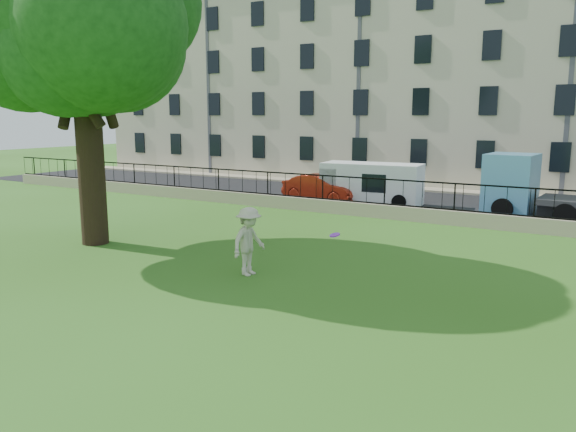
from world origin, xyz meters
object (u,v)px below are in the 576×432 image
Objects in this scene: tree at (80,15)px; blue_truck at (567,189)px; frisbee at (335,235)px; red_sedan at (322,188)px; man at (249,241)px; white_van at (372,184)px.

blue_truck is (13.80, 13.07, -6.29)m from tree.
frisbee is at bearing -102.65° from blue_truck.
tree is 41.88× the size of frisbee.
blue_truck is (4.18, 13.58, -0.05)m from frisbee.
tree is 2.70× the size of red_sedan.
man is at bearing -112.03° from blue_truck.
man is (7.00, -0.56, -6.70)m from tree.
tree reaches higher than red_sedan.
red_sedan is at bearing 79.17° from tree.
white_van is at bearing 69.04° from tree.
frisbee is 15.01m from red_sedan.
man is 13.78m from white_van.
white_van is at bearing 12.87° from man.
tree reaches higher than white_van.
red_sedan is at bearing 23.71° from man.
tree is at bearing 175.31° from red_sedan.
blue_truck is at bearing -81.68° from red_sedan.
blue_truck is at bearing 72.88° from frisbee.
man is 0.39× the size of white_van.
man is at bearing -4.57° from tree.
man is 0.29× the size of blue_truck.
frisbee is 14.21m from blue_truck.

